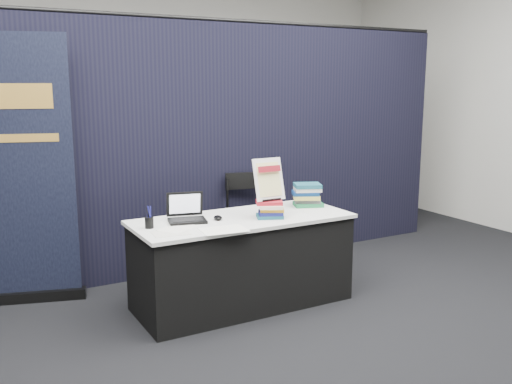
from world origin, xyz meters
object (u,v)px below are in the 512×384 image
(laptop, at_px, (185,214))
(book_stack_short, at_px, (307,195))
(display_table, at_px, (242,261))
(stacking_chair, at_px, (254,217))
(book_stack_tall, at_px, (271,209))
(pullup_banner, at_px, (19,187))
(info_sign, at_px, (269,180))

(laptop, xyz_separation_m, book_stack_short, (1.16, -0.00, 0.05))
(display_table, height_order, book_stack_short, book_stack_short)
(laptop, height_order, stacking_chair, laptop)
(book_stack_tall, bearing_deg, pullup_banner, 148.93)
(pullup_banner, bearing_deg, display_table, -14.01)
(stacking_chair, bearing_deg, display_table, -110.57)
(laptop, bearing_deg, pullup_banner, 156.88)
(pullup_banner, bearing_deg, info_sign, -13.30)
(pullup_banner, relative_size, stacking_chair, 2.33)
(book_stack_short, relative_size, stacking_chair, 0.30)
(display_table, xyz_separation_m, info_sign, (0.20, -0.09, 0.68))
(book_stack_short, relative_size, info_sign, 0.81)
(stacking_chair, bearing_deg, book_stack_short, -58.89)
(book_stack_tall, bearing_deg, laptop, 160.74)
(display_table, distance_m, stacking_chair, 0.92)
(book_stack_short, bearing_deg, stacking_chair, 106.50)
(display_table, height_order, laptop, laptop)
(display_table, relative_size, pullup_banner, 0.81)
(info_sign, bearing_deg, stacking_chair, 68.29)
(laptop, relative_size, book_stack_short, 1.15)
(book_stack_short, height_order, info_sign, info_sign)
(display_table, relative_size, book_stack_tall, 7.11)
(display_table, bearing_deg, stacking_chair, 54.82)
(display_table, relative_size, laptop, 5.41)
(book_stack_short, xyz_separation_m, pullup_banner, (-2.28, 0.84, 0.14))
(stacking_chair, bearing_deg, info_sign, -96.52)
(book_stack_tall, bearing_deg, info_sign, 90.00)
(book_stack_tall, height_order, stacking_chair, stacking_chair)
(pullup_banner, bearing_deg, laptop, -19.85)
(display_table, bearing_deg, laptop, 166.70)
(book_stack_short, bearing_deg, info_sign, -159.02)
(book_stack_short, xyz_separation_m, stacking_chair, (-0.19, 0.63, -0.32))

